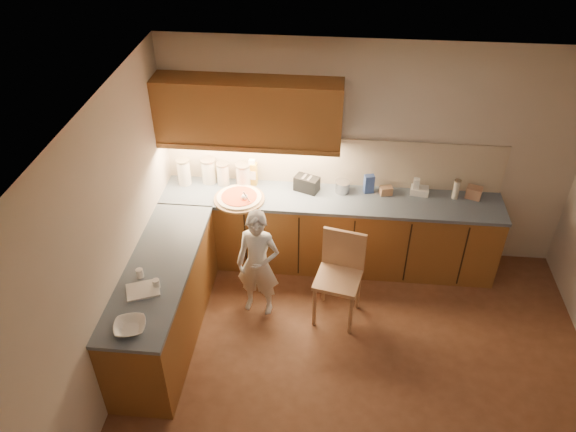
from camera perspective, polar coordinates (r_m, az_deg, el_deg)
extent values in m
plane|color=brown|center=(5.61, 7.24, -16.16)|extent=(4.50, 4.50, 0.00)
cube|color=beige|center=(6.27, 8.06, 6.10)|extent=(4.50, 0.04, 2.60)
cube|color=beige|center=(5.01, -18.19, -4.36)|extent=(0.04, 4.00, 2.60)
cube|color=white|center=(3.90, 10.12, 7.89)|extent=(4.50, 4.00, 0.04)
cube|color=brown|center=(6.49, 4.17, -1.60)|extent=(3.75, 0.60, 0.88)
cube|color=brown|center=(5.75, -12.42, -8.56)|extent=(0.60, 2.00, 0.88)
cube|color=#4B596C|center=(6.22, 4.35, 1.75)|extent=(3.77, 0.62, 0.04)
cube|color=#4B596C|center=(5.44, -13.03, -5.11)|extent=(0.62, 2.02, 0.04)
cube|color=black|center=(6.45, -9.61, -2.40)|extent=(0.02, 0.01, 0.80)
cube|color=black|center=(6.33, -4.34, -2.77)|extent=(0.02, 0.01, 0.80)
cube|color=black|center=(6.27, 1.09, -3.11)|extent=(0.02, 0.01, 0.80)
cube|color=black|center=(6.26, 6.58, -3.43)|extent=(0.02, 0.01, 0.80)
cube|color=black|center=(6.31, 12.03, -3.72)|extent=(0.02, 0.01, 0.80)
cube|color=black|center=(6.42, 17.35, -3.97)|extent=(0.02, 0.01, 0.80)
cube|color=beige|center=(6.29, 4.58, 5.54)|extent=(3.75, 0.02, 0.58)
cube|color=brown|center=(5.92, -4.05, 10.51)|extent=(1.95, 0.35, 0.70)
cube|color=brown|center=(5.93, -4.17, 6.73)|extent=(1.95, 0.02, 0.06)
cylinder|color=#A37F51|center=(6.17, -4.97, 1.74)|extent=(0.56, 0.56, 0.02)
cylinder|color=beige|center=(6.16, -4.98, 1.91)|extent=(0.49, 0.49, 0.02)
cylinder|color=red|center=(6.15, -4.99, 2.01)|extent=(0.39, 0.39, 0.01)
sphere|color=white|center=(6.09, -4.45, 1.94)|extent=(0.07, 0.07, 0.07)
cylinder|color=white|center=(6.01, -4.15, 1.83)|extent=(0.08, 0.12, 0.23)
imported|color=silver|center=(5.77, -3.05, -4.90)|extent=(0.50, 0.37, 1.25)
cylinder|color=tan|center=(5.85, 2.69, -9.23)|extent=(0.04, 0.04, 0.50)
cylinder|color=tan|center=(5.79, 6.36, -9.99)|extent=(0.04, 0.04, 0.50)
cylinder|color=tan|center=(6.11, 3.65, -6.80)|extent=(0.04, 0.04, 0.50)
cylinder|color=tan|center=(6.06, 7.15, -7.50)|extent=(0.04, 0.04, 0.50)
cube|color=tan|center=(5.76, 5.11, -6.42)|extent=(0.53, 0.53, 0.04)
cube|color=tan|center=(5.75, 5.71, -3.31)|extent=(0.44, 0.13, 0.45)
imported|color=white|center=(4.88, -15.76, -10.79)|extent=(0.32, 0.32, 0.06)
cylinder|color=white|center=(6.46, -10.52, 4.37)|extent=(0.15, 0.15, 0.29)
cylinder|color=gray|center=(6.38, -10.67, 5.57)|extent=(0.16, 0.16, 0.02)
cylinder|color=white|center=(6.45, -8.05, 4.49)|extent=(0.16, 0.16, 0.28)
cylinder|color=gray|center=(6.37, -8.16, 5.63)|extent=(0.17, 0.17, 0.02)
cylinder|color=white|center=(6.39, -6.61, 4.21)|extent=(0.14, 0.14, 0.25)
cylinder|color=gray|center=(6.32, -6.70, 5.25)|extent=(0.14, 0.14, 0.02)
cylinder|color=beige|center=(6.35, -4.57, 4.11)|extent=(0.16, 0.16, 0.25)
cylinder|color=gray|center=(6.28, -4.63, 5.17)|extent=(0.17, 0.17, 0.02)
cube|color=gold|center=(6.36, -3.63, 4.30)|extent=(0.11, 0.08, 0.27)
cube|color=silver|center=(6.28, -3.69, 5.53)|extent=(0.07, 0.05, 0.05)
cube|color=black|center=(6.27, 1.92, 3.29)|extent=(0.30, 0.24, 0.17)
cube|color=#A9AAAE|center=(6.23, 1.66, 4.04)|extent=(0.07, 0.12, 0.00)
cube|color=#A9AAAE|center=(6.21, 2.22, 3.89)|extent=(0.07, 0.12, 0.00)
cylinder|color=#A7A7AB|center=(6.28, 5.56, 2.94)|extent=(0.16, 0.16, 0.12)
cylinder|color=#A7A7AB|center=(6.25, 5.59, 3.44)|extent=(0.17, 0.17, 0.01)
cube|color=#324B96|center=(6.29, 8.22, 3.26)|extent=(0.12, 0.10, 0.21)
cube|color=tan|center=(6.31, 9.92, 2.56)|extent=(0.15, 0.12, 0.09)
cube|color=silver|center=(6.35, 12.87, 2.94)|extent=(0.07, 0.07, 0.20)
cube|color=silver|center=(6.40, 13.21, 2.53)|extent=(0.21, 0.16, 0.08)
cylinder|color=silver|center=(6.39, 16.71, 2.56)|extent=(0.07, 0.07, 0.22)
cylinder|color=gray|center=(6.33, 16.89, 3.43)|extent=(0.07, 0.07, 0.01)
cube|color=tan|center=(6.49, 18.36, 2.28)|extent=(0.19, 0.17, 0.13)
cube|color=silver|center=(5.20, -14.53, -7.30)|extent=(0.35, 0.32, 0.02)
cylinder|color=silver|center=(5.33, -14.84, -5.64)|extent=(0.09, 0.09, 0.09)
cylinder|color=silver|center=(5.19, -13.24, -6.69)|extent=(0.08, 0.08, 0.09)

